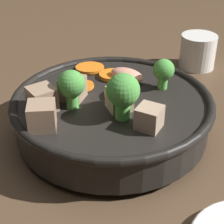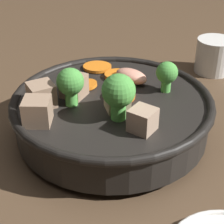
{
  "view_description": "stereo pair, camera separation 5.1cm",
  "coord_description": "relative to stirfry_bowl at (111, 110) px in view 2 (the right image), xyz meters",
  "views": [
    {
      "loc": [
        0.44,
        -0.03,
        0.31
      ],
      "look_at": [
        0.0,
        0.0,
        0.04
      ],
      "focal_mm": 60.0,
      "sensor_mm": 36.0,
      "label": 1
    },
    {
      "loc": [
        0.44,
        0.02,
        0.31
      ],
      "look_at": [
        0.0,
        0.0,
        0.04
      ],
      "focal_mm": 60.0,
      "sensor_mm": 36.0,
      "label": 2
    }
  ],
  "objects": [
    {
      "name": "ground_plane",
      "position": [
        -0.0,
        0.0,
        -0.04
      ],
      "size": [
        3.0,
        3.0,
        0.0
      ],
      "primitive_type": "plane",
      "color": "#4C3826"
    },
    {
      "name": "tea_cup",
      "position": [
        -0.22,
        0.18,
        -0.01
      ],
      "size": [
        0.07,
        0.07,
        0.06
      ],
      "color": "white",
      "rests_on": "ground_plane"
    },
    {
      "name": "stirfry_bowl",
      "position": [
        0.0,
        0.0,
        0.0
      ],
      "size": [
        0.27,
        0.27,
        0.12
      ],
      "color": "black",
      "rests_on": "ground_plane"
    }
  ]
}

